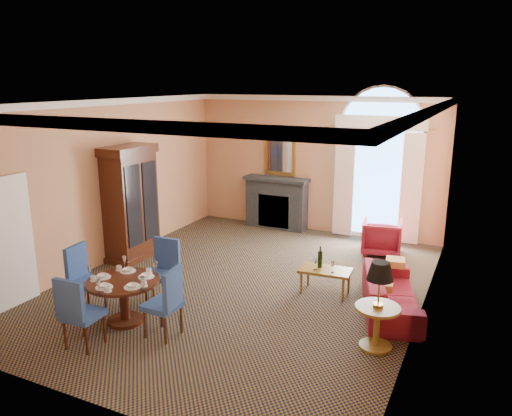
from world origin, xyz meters
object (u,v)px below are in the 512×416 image
at_px(dining_table, 124,290).
at_px(sofa, 391,293).
at_px(armchair, 382,237).
at_px(side_table, 379,295).
at_px(armoire, 130,205).
at_px(coffee_table, 325,270).

relative_size(dining_table, sofa, 0.54).
height_order(armchair, side_table, side_table).
distance_m(armoire, sofa, 5.34).
height_order(armchair, coffee_table, coffee_table).
height_order(coffee_table, side_table, side_table).
xyz_separation_m(coffee_table, side_table, (1.19, -1.41, 0.35)).
bearing_deg(sofa, armchair, -1.50).
bearing_deg(armoire, armchair, 27.57).
relative_size(armoire, armchair, 2.87).
xyz_separation_m(dining_table, armchair, (2.84, 4.74, -0.15)).
bearing_deg(dining_table, sofa, 31.26).
relative_size(dining_table, armchair, 1.34).
xyz_separation_m(armoire, sofa, (5.27, -0.21, -0.82)).
distance_m(dining_table, side_table, 3.69).
relative_size(sofa, side_table, 1.66).
relative_size(dining_table, side_table, 0.89).
xyz_separation_m(dining_table, side_table, (3.57, 0.89, 0.25)).
bearing_deg(sofa, dining_table, 104.93).
bearing_deg(side_table, armchair, 100.86).
bearing_deg(armchair, dining_table, 50.15).
bearing_deg(coffee_table, armoire, 175.05).
height_order(dining_table, armchair, dining_table).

